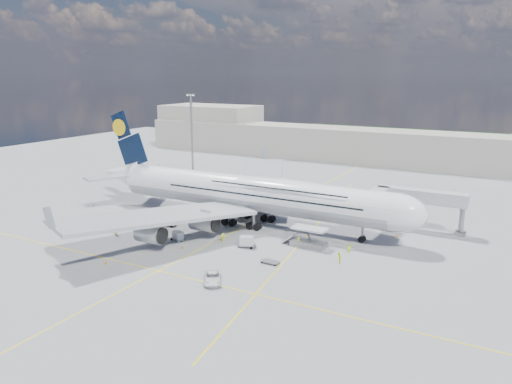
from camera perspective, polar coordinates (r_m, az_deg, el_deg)
The scene contains 32 objects.
ground at distance 99.49m, azimuth -3.69°, elevation -5.12°, with size 300.00×300.00×0.00m, color gray.
taxi_line_main at distance 99.49m, azimuth -3.69°, elevation -5.12°, with size 0.25×220.00×0.01m, color yellow.
taxi_line_cross at distance 84.41m, azimuth -11.07°, elevation -8.84°, with size 120.00×0.25×0.01m, color yellow.
taxi_line_diag at distance 101.76m, azimuth 6.06°, elevation -4.74°, with size 0.25×100.00×0.01m, color yellow.
airliner at distance 105.69m, azimuth -0.72°, elevation -0.10°, with size 77.26×79.15×23.71m.
jet_bridge at distance 105.46m, azimuth 16.43°, elevation -0.70°, with size 18.80×12.10×8.50m.
cargo_loader at distance 94.12m, azimuth 5.98°, elevation -5.47°, with size 8.53×3.20×3.67m.
light_mast at distance 155.16m, azimuth -7.35°, elevation 6.55°, with size 3.00×0.70×25.50m.
terminal at distance 183.44m, azimuth 12.47°, elevation 5.14°, with size 180.00×16.00×12.00m, color #B2AD9E.
hangar at distance 217.50m, azimuth -5.18°, elevation 7.47°, with size 40.00×22.00×18.00m, color #B2AD9E.
tree_line at distance 221.35m, azimuth 25.86°, elevation 4.98°, with size 160.00×6.00×8.00m, color #193814.
dolly_row_a at distance 107.61m, azimuth -9.99°, elevation -3.64°, with size 3.65×2.50×0.49m.
dolly_row_b at distance 104.08m, azimuth -10.93°, elevation -3.91°, with size 3.26×2.27×1.88m.
dolly_row_c at distance 97.96m, azimuth -8.92°, elevation -4.95°, with size 3.27×2.59×1.83m.
dolly_back at distance 114.24m, azimuth -14.43°, elevation -2.85°, with size 3.82×3.18×0.49m.
dolly_nose_far at distance 85.86m, azimuth 1.64°, elevation -7.94°, with size 3.17×1.80×0.45m.
dolly_nose_near at distance 93.24m, azimuth -1.06°, elevation -5.66°, with size 3.64×2.61×2.08m.
baggage_tug at distance 99.08m, azimuth -11.41°, elevation -4.97°, with size 3.01×1.75×1.77m.
catering_truck_inner at distance 127.29m, azimuth -2.07°, elevation -0.11°, with size 6.24×2.48×3.74m.
catering_truck_outer at distance 141.88m, azimuth 1.99°, elevation 1.34°, with size 6.92×3.75×3.91m.
service_van at distance 78.60m, azimuth -4.99°, elevation -9.75°, with size 2.58×5.61×1.56m, color white.
crew_nose at distance 91.38m, azimuth 10.57°, elevation -6.42°, with size 0.69×0.46×1.90m, color #A5F019.
crew_loader at distance 86.81m, azimuth 9.47°, elevation -7.43°, with size 0.97×0.75×1.99m, color #E4FF1A.
crew_wing at distance 103.66m, azimuth -15.72°, elevation -4.28°, with size 1.12×0.47×1.92m, color #ACED18.
crew_van at distance 94.25m, azimuth 4.87°, elevation -5.68°, with size 0.82×0.53×1.68m, color #E6FF1A.
crew_tug at distance 95.97m, azimuth -3.80°, elevation -5.24°, with size 1.21×0.70×1.87m, color #C0E017.
cone_nose at distance 102.69m, azimuth 15.75°, elevation -4.86°, with size 0.43×0.43×0.55m.
cone_wing_left_inner at distance 124.92m, azimuth -2.65°, elevation -1.09°, with size 0.42×0.42×0.54m.
cone_wing_left_outer at distance 135.45m, azimuth 1.58°, elevation 0.09°, with size 0.45×0.45×0.58m.
cone_wing_right_inner at distance 93.77m, azimuth -8.41°, elevation -6.25°, with size 0.43×0.43×0.55m.
cone_wing_right_outer at distance 89.25m, azimuth -16.78°, elevation -7.72°, with size 0.49×0.49×0.62m.
cone_tail at distance 127.79m, azimuth -18.06°, elevation -1.43°, with size 0.40×0.40×0.50m.
Camera 1 is at (50.95, -79.33, 31.78)m, focal length 35.00 mm.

